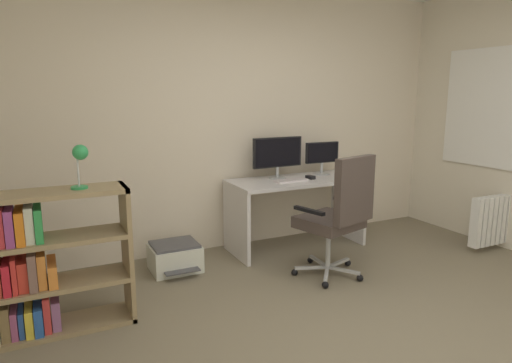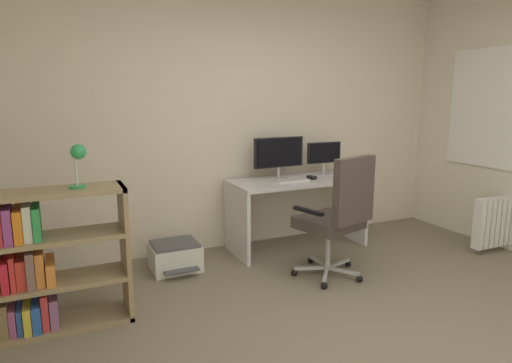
{
  "view_description": "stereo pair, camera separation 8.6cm",
  "coord_description": "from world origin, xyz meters",
  "px_view_note": "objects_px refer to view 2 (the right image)",
  "views": [
    {
      "loc": [
        -1.86,
        -1.98,
        1.6
      ],
      "look_at": [
        -0.11,
        1.59,
        0.81
      ],
      "focal_mm": 31.23,
      "sensor_mm": 36.0,
      "label": 1
    },
    {
      "loc": [
        -1.78,
        -2.02,
        1.6
      ],
      "look_at": [
        -0.11,
        1.59,
        0.81
      ],
      "focal_mm": 31.23,
      "sensor_mm": 36.0,
      "label": 2
    }
  ],
  "objects_px": {
    "monitor_main": "(279,154)",
    "desk_lamp": "(78,158)",
    "desk": "(297,198)",
    "computer_mouse": "(312,177)",
    "bookshelf": "(40,265)",
    "radiator": "(501,221)",
    "printer": "(175,256)",
    "keyboard": "(292,181)",
    "monitor_secondary": "(324,155)",
    "office_chair": "(338,213)"
  },
  "relations": [
    {
      "from": "monitor_main",
      "to": "keyboard",
      "type": "bearing_deg",
      "value": -77.45
    },
    {
      "from": "monitor_main",
      "to": "office_chair",
      "type": "distance_m",
      "value": 1.06
    },
    {
      "from": "printer",
      "to": "radiator",
      "type": "xyz_separation_m",
      "value": [
        3.19,
        -0.9,
        0.19
      ]
    },
    {
      "from": "monitor_main",
      "to": "printer",
      "type": "xyz_separation_m",
      "value": [
        -1.17,
        -0.19,
        -0.86
      ]
    },
    {
      "from": "office_chair",
      "to": "desk_lamp",
      "type": "relative_size",
      "value": 3.71
    },
    {
      "from": "desk",
      "to": "keyboard",
      "type": "distance_m",
      "value": 0.25
    },
    {
      "from": "bookshelf",
      "to": "radiator",
      "type": "height_order",
      "value": "bookshelf"
    },
    {
      "from": "desk",
      "to": "computer_mouse",
      "type": "bearing_deg",
      "value": -23.41
    },
    {
      "from": "desk_lamp",
      "to": "printer",
      "type": "relative_size",
      "value": 0.63
    },
    {
      "from": "desk",
      "to": "radiator",
      "type": "bearing_deg",
      "value": -27.49
    },
    {
      "from": "office_chair",
      "to": "desk_lamp",
      "type": "xyz_separation_m",
      "value": [
        -2.03,
        0.13,
        0.58
      ]
    },
    {
      "from": "monitor_main",
      "to": "keyboard",
      "type": "xyz_separation_m",
      "value": [
        0.05,
        -0.21,
        -0.25
      ]
    },
    {
      "from": "monitor_main",
      "to": "office_chair",
      "type": "bearing_deg",
      "value": -86.35
    },
    {
      "from": "computer_mouse",
      "to": "radiator",
      "type": "relative_size",
      "value": 0.14
    },
    {
      "from": "bookshelf",
      "to": "radiator",
      "type": "distance_m",
      "value": 4.29
    },
    {
      "from": "bookshelf",
      "to": "monitor_main",
      "type": "bearing_deg",
      "value": 20.81
    },
    {
      "from": "monitor_secondary",
      "to": "keyboard",
      "type": "relative_size",
      "value": 1.17
    },
    {
      "from": "keyboard",
      "to": "office_chair",
      "type": "relative_size",
      "value": 0.31
    },
    {
      "from": "monitor_main",
      "to": "office_chair",
      "type": "xyz_separation_m",
      "value": [
        0.06,
        -0.99,
        -0.39
      ]
    },
    {
      "from": "bookshelf",
      "to": "office_chair",
      "type": "bearing_deg",
      "value": -3.19
    },
    {
      "from": "bookshelf",
      "to": "printer",
      "type": "bearing_deg",
      "value": 31.67
    },
    {
      "from": "desk_lamp",
      "to": "radiator",
      "type": "distance_m",
      "value": 4.09
    },
    {
      "from": "desk",
      "to": "monitor_secondary",
      "type": "bearing_deg",
      "value": 16.76
    },
    {
      "from": "desk",
      "to": "office_chair",
      "type": "height_order",
      "value": "office_chair"
    },
    {
      "from": "monitor_main",
      "to": "bookshelf",
      "type": "xyz_separation_m",
      "value": [
        -2.26,
        -0.86,
        -0.52
      ]
    },
    {
      "from": "desk_lamp",
      "to": "printer",
      "type": "bearing_deg",
      "value": 40.18
    },
    {
      "from": "desk",
      "to": "keyboard",
      "type": "xyz_separation_m",
      "value": [
        -0.11,
        -0.09,
        0.21
      ]
    },
    {
      "from": "printer",
      "to": "computer_mouse",
      "type": "bearing_deg",
      "value": 0.39
    },
    {
      "from": "office_chair",
      "to": "printer",
      "type": "xyz_separation_m",
      "value": [
        -1.23,
        0.8,
        -0.47
      ]
    },
    {
      "from": "bookshelf",
      "to": "radiator",
      "type": "xyz_separation_m",
      "value": [
        4.28,
        -0.23,
        -0.15
      ]
    },
    {
      "from": "monitor_main",
      "to": "computer_mouse",
      "type": "xyz_separation_m",
      "value": [
        0.29,
        -0.18,
        -0.24
      ]
    },
    {
      "from": "monitor_secondary",
      "to": "bookshelf",
      "type": "xyz_separation_m",
      "value": [
        -2.81,
        -0.86,
        -0.48
      ]
    },
    {
      "from": "desk_lamp",
      "to": "monitor_secondary",
      "type": "bearing_deg",
      "value": 18.84
    },
    {
      "from": "keyboard",
      "to": "computer_mouse",
      "type": "distance_m",
      "value": 0.25
    },
    {
      "from": "desk",
      "to": "desk_lamp",
      "type": "bearing_deg",
      "value": -160.78
    },
    {
      "from": "printer",
      "to": "desk_lamp",
      "type": "bearing_deg",
      "value": -139.82
    },
    {
      "from": "bookshelf",
      "to": "printer",
      "type": "relative_size",
      "value": 2.09
    },
    {
      "from": "desk",
      "to": "bookshelf",
      "type": "height_order",
      "value": "bookshelf"
    },
    {
      "from": "desk",
      "to": "desk_lamp",
      "type": "height_order",
      "value": "desk_lamp"
    },
    {
      "from": "computer_mouse",
      "to": "office_chair",
      "type": "height_order",
      "value": "office_chair"
    },
    {
      "from": "monitor_secondary",
      "to": "office_chair",
      "type": "distance_m",
      "value": 1.16
    },
    {
      "from": "printer",
      "to": "keyboard",
      "type": "bearing_deg",
      "value": -0.95
    },
    {
      "from": "monitor_main",
      "to": "bookshelf",
      "type": "bearing_deg",
      "value": -159.19
    },
    {
      "from": "monitor_main",
      "to": "desk_lamp",
      "type": "xyz_separation_m",
      "value": [
        -1.97,
        -0.86,
        0.19
      ]
    },
    {
      "from": "keyboard",
      "to": "desk_lamp",
      "type": "xyz_separation_m",
      "value": [
        -2.01,
        -0.65,
        0.44
      ]
    },
    {
      "from": "monitor_secondary",
      "to": "bookshelf",
      "type": "bearing_deg",
      "value": -163.02
    },
    {
      "from": "computer_mouse",
      "to": "radiator",
      "type": "distance_m",
      "value": 2.0
    },
    {
      "from": "radiator",
      "to": "printer",
      "type": "bearing_deg",
      "value": 164.22
    },
    {
      "from": "monitor_secondary",
      "to": "radiator",
      "type": "relative_size",
      "value": 0.55
    },
    {
      "from": "radiator",
      "to": "computer_mouse",
      "type": "bearing_deg",
      "value": 152.21
    }
  ]
}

